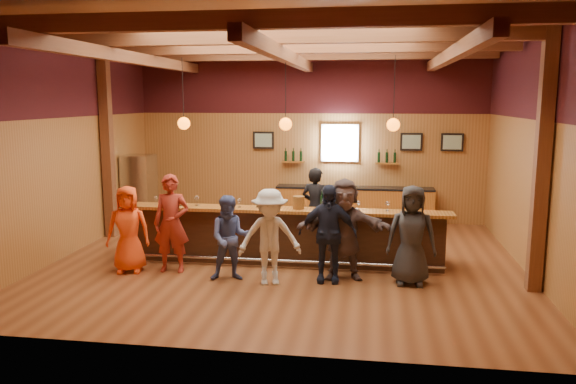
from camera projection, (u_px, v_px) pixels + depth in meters
The scene contains 27 objects.
room at pixel (286, 97), 10.55m from camera, with size 9.04×9.00×4.52m.
bar_counter at pixel (288, 235), 11.08m from camera, with size 6.30×1.07×1.11m.
back_bar_cabinet at pixel (354, 205), 14.40m from camera, with size 4.00×0.52×0.95m.
window at pixel (340, 143), 14.42m from camera, with size 0.95×0.09×0.95m.
framed_pictures at pixel (374, 141), 14.27m from camera, with size 5.35×0.05×0.45m.
wine_shelves at pixel (339, 160), 14.42m from camera, with size 3.00×0.18×0.30m.
pendant_lights at pixel (286, 124), 10.58m from camera, with size 4.24×0.24×1.37m.
stainless_fridge at pixel (140, 191), 14.01m from camera, with size 0.70×0.70×1.80m, color silver.
customer_orange at pixel (128, 229), 10.31m from camera, with size 0.79×0.51×1.61m, color #F94A17.
customer_redvest at pixel (172, 223), 10.31m from camera, with size 0.66×0.44×1.82m, color maroon.
customer_denim at pixel (230, 238), 9.84m from camera, with size 0.74×0.57×1.51m, color #435187.
customer_white at pixel (270, 237), 9.60m from camera, with size 1.08×0.62×1.67m, color beige.
customer_navy at pixel (328, 233), 9.73m from camera, with size 1.01×0.42×1.73m, color #1A2034.
customer_brown at pixel (344, 229), 9.90m from camera, with size 1.67×0.53×1.80m, color #594747.
customer_dark at pixel (411, 235), 9.60m from camera, with size 0.85×0.55×1.73m, color #29292B.
bartender at pixel (315, 208), 11.95m from camera, with size 0.64×0.42×1.75m, color black.
ice_bucket at pixel (299, 203), 10.62m from camera, with size 0.22×0.22×0.24m, color brown.
bottle_a at pixel (328, 202), 10.59m from camera, with size 0.08×0.08×0.36m.
bottle_b at pixel (322, 202), 10.62m from camera, with size 0.07×0.07×0.34m.
glass_a at pixel (156, 198), 11.08m from camera, with size 0.07×0.07×0.17m.
glass_b at pixel (181, 199), 10.95m from camera, with size 0.08×0.08×0.19m.
glass_c at pixel (197, 198), 10.97m from camera, with size 0.09×0.09×0.19m.
glass_d at pixel (239, 201), 10.78m from camera, with size 0.08×0.08×0.17m.
glass_e at pixel (272, 201), 10.65m from camera, with size 0.09×0.09×0.20m.
glass_f at pixel (323, 203), 10.55m from camera, with size 0.08×0.08×0.18m.
glass_g at pixel (358, 203), 10.51m from camera, with size 0.08×0.08×0.18m.
glass_h at pixel (387, 204), 10.43m from camera, with size 0.08×0.08×0.18m.
Camera 1 is at (1.63, -10.52, 3.17)m, focal length 35.00 mm.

